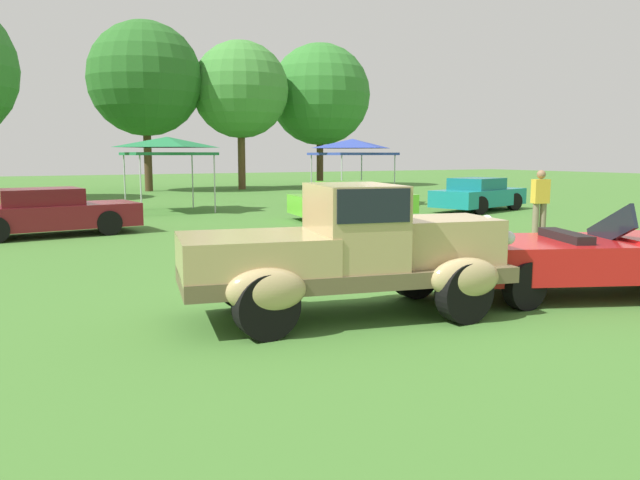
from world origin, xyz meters
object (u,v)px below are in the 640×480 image
at_px(feature_pickup_truck, 348,250).
at_px(neighbor_convertible, 600,256).
at_px(show_car_teal, 479,195).
at_px(show_car_burgundy, 46,213).
at_px(canopy_tent_center_field, 167,145).
at_px(show_car_lime, 352,201).
at_px(spectator_between_cars, 540,201).
at_px(canopy_tent_right_field, 352,146).

relative_size(feature_pickup_truck, neighbor_convertible, 0.91).
distance_m(neighbor_convertible, show_car_teal, 14.07).
bearing_deg(show_car_burgundy, canopy_tent_center_field, 49.06).
bearing_deg(canopy_tent_center_field, show_car_teal, -27.15).
xyz_separation_m(feature_pickup_truck, canopy_tent_center_field, (2.01, 15.90, 1.56)).
height_order(show_car_burgundy, show_car_teal, same).
xyz_separation_m(show_car_burgundy, canopy_tent_center_field, (4.61, 5.32, 1.82)).
bearing_deg(show_car_lime, spectator_between_cars, -73.35).
bearing_deg(show_car_teal, spectator_between_cars, -121.44).
bearing_deg(canopy_tent_center_field, canopy_tent_right_field, -4.20).
xyz_separation_m(spectator_between_cars, canopy_tent_center_field, (-6.25, 11.56, 1.51)).
relative_size(spectator_between_cars, canopy_tent_center_field, 0.59).
height_order(feature_pickup_truck, canopy_tent_center_field, canopy_tent_center_field).
bearing_deg(show_car_teal, neighbor_convertible, -125.73).
bearing_deg(spectator_between_cars, canopy_tent_center_field, 118.39).
xyz_separation_m(feature_pickup_truck, show_car_burgundy, (-2.60, 10.58, -0.26)).
distance_m(feature_pickup_truck, show_car_lime, 12.24).
distance_m(show_car_burgundy, show_car_lime, 9.05).
relative_size(spectator_between_cars, canopy_tent_right_field, 0.61).
xyz_separation_m(show_car_lime, show_car_teal, (5.70, 0.31, 0.00)).
distance_m(show_car_teal, canopy_tent_center_field, 11.54).
xyz_separation_m(show_car_lime, canopy_tent_center_field, (-4.44, 5.51, 1.82)).
distance_m(feature_pickup_truck, show_car_burgundy, 10.90).
bearing_deg(show_car_lime, show_car_teal, 3.09).
bearing_deg(show_car_teal, show_car_burgundy, -179.53).
relative_size(neighbor_convertible, canopy_tent_center_field, 1.67).
bearing_deg(show_car_burgundy, show_car_lime, -1.18).
bearing_deg(spectator_between_cars, show_car_teal, 58.56).
distance_m(feature_pickup_truck, spectator_between_cars, 9.33).
xyz_separation_m(neighbor_convertible, show_car_teal, (8.22, 11.42, 0.02)).
relative_size(feature_pickup_truck, spectator_between_cars, 2.61).
bearing_deg(feature_pickup_truck, show_car_lime, 58.18).
bearing_deg(spectator_between_cars, show_car_burgundy, 150.13).
relative_size(neighbor_convertible, show_car_burgundy, 1.06).
bearing_deg(show_car_lime, show_car_burgundy, 178.82).
xyz_separation_m(show_car_lime, spectator_between_cars, (1.81, -6.05, 0.31)).
xyz_separation_m(show_car_burgundy, show_car_lime, (9.05, -0.19, -0.00)).
xyz_separation_m(neighbor_convertible, canopy_tent_center_field, (-1.92, 16.62, 1.84)).
xyz_separation_m(show_car_burgundy, show_car_teal, (14.75, 0.12, -0.00)).
bearing_deg(spectator_between_cars, show_car_lime, 106.65).
height_order(neighbor_convertible, canopy_tent_right_field, canopy_tent_right_field).
xyz_separation_m(show_car_burgundy, spectator_between_cars, (10.86, -6.24, 0.31)).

